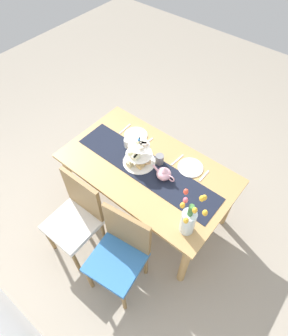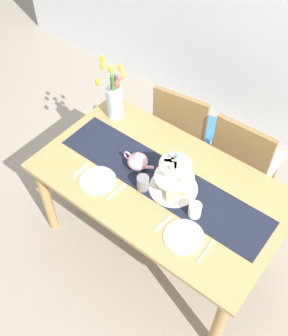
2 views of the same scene
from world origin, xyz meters
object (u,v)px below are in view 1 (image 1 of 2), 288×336
Objects in this scene: knife_right at (125,129)px; mug_grey at (160,159)px; tulip_vase at (189,219)px; fork_left at (204,176)px; knife_left at (177,160)px; mug_white_text at (128,143)px; chair_right at (77,215)px; fork_right at (147,142)px; dining_table at (147,174)px; tiered_cake_stand at (139,155)px; dinner_plate_right at (136,135)px; chair_left at (120,251)px; dinner_plate_left at (190,168)px; teapot at (164,174)px.

mug_grey is (-0.54, 0.13, 0.05)m from knife_right.
tulip_vase reaches higher than fork_left.
knife_left is 0.49m from mug_white_text.
knife_left is at bearing 180.00° from knife_right.
tulip_vase is at bearing -155.63° from chair_right.
chair_right is 0.95m from fork_right.
knife_left reaches higher than dining_table.
dining_table is 0.23m from tiered_cake_stand.
dinner_plate_right reaches higher than fork_right.
knife_left is at bearing -49.03° from tulip_vase.
tiered_cake_stand is 3.20× the size of mug_grey.
chair_left is at bearing 111.63° from dining_table.
chair_right reaches higher than dinner_plate_left.
tulip_vase is at bearing -131.26° from chair_left.
fork_right and knife_right have the same top height.
mug_white_text is (0.05, -0.76, 0.27)m from chair_right.
knife_left is at bearing 180.00° from fork_right.
dinner_plate_left reaches higher than knife_right.
dining_table is 0.74m from chair_right.
chair_left is 1.00× the size of chair_right.
tulip_vase reaches higher than dining_table.
fork_left is at bearing -168.02° from mug_white_text.
knife_right is (0.94, 0.00, 0.00)m from fork_left.
teapot reaches higher than mug_white_text.
teapot reaches higher than fork_right.
chair_left is 9.58× the size of mug_white_text.
dinner_plate_left is 0.15m from fork_left.
chair_left is 9.58× the size of mug_grey.
chair_right is at bearing -0.09° from chair_left.
fork_left is at bearing 180.00° from dinner_plate_left.
teapot is (-0.18, 0.00, 0.16)m from dining_table.
tulip_vase reaches higher than dinner_plate_right.
chair_left is 0.99m from mug_white_text.
teapot reaches higher than dinner_plate_right.
tiered_cake_stand reaches higher than mug_grey.
mug_white_text is at bearing 11.98° from fork_left.
dinner_plate_left is (0.31, -0.53, -0.16)m from tulip_vase.
fork_left is (-0.45, -0.24, 0.11)m from dining_table.
knife_right is 1.79× the size of mug_grey.
mug_white_text reaches higher than dinner_plate_right.
dining_table is 3.45× the size of tulip_vase.
tiered_cake_stand reaches higher than chair_right.
knife_left is (0.14, 0.00, -0.00)m from dinner_plate_left.
fork_right is (0.65, 0.00, 0.00)m from fork_left.
dinner_plate_left is (-0.31, -0.24, 0.11)m from dining_table.
tulip_vase is at bearing 144.97° from mug_grey.
tulip_vase reaches higher than tiered_cake_stand.
teapot is at bearing -179.38° from tiered_cake_stand.
tiered_cake_stand is 0.47m from knife_right.
dining_table is at bearing 129.04° from fork_right.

